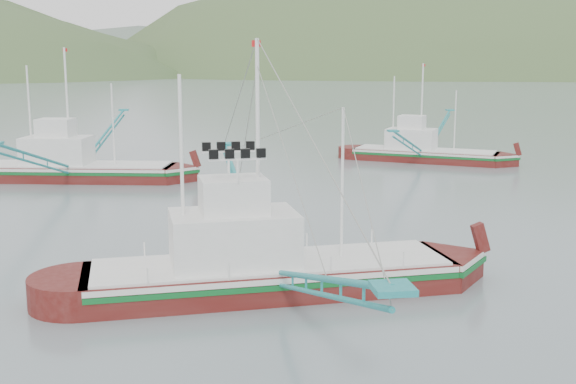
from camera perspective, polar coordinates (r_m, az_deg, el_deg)
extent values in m
plane|color=slate|center=(32.81, 1.46, -7.43)|extent=(1200.00, 1200.00, 0.00)
cube|color=#4D100C|center=(31.99, -1.36, -7.50)|extent=(16.37, 5.62, 2.14)
cube|color=silver|center=(31.72, -1.37, -5.94)|extent=(16.06, 5.68, 0.24)
cube|color=#0D5D23|center=(31.80, -1.37, -6.40)|extent=(16.06, 5.70, 0.24)
cube|color=silver|center=(31.66, -1.37, -5.57)|extent=(15.55, 5.34, 0.13)
cube|color=silver|center=(31.10, -4.29, -3.74)|extent=(5.62, 3.87, 2.36)
cube|color=silver|center=(30.68, -4.34, -0.25)|extent=(2.97, 2.58, 1.50)
cylinder|color=white|center=(30.58, -2.39, 2.99)|extent=(0.17, 0.17, 9.64)
cylinder|color=white|center=(30.28, -8.38, 1.42)|extent=(0.15, 0.15, 8.19)
cylinder|color=white|center=(31.68, 4.31, 0.59)|extent=(0.13, 0.13, 6.75)
cube|color=#4D100C|center=(72.54, 10.75, 2.53)|extent=(14.00, 10.39, 1.87)
cube|color=silver|center=(72.44, 10.77, 3.16)|extent=(13.80, 10.31, 0.21)
cube|color=#0D5D23|center=(72.47, 10.76, 2.97)|extent=(13.81, 10.33, 0.21)
cube|color=silver|center=(72.41, 10.78, 3.30)|extent=(13.30, 9.87, 0.11)
cube|color=silver|center=(72.60, 9.72, 4.14)|extent=(5.56, 4.97, 2.06)
cube|color=silver|center=(72.43, 9.76, 5.47)|extent=(3.15, 3.02, 1.31)
cylinder|color=white|center=(72.11, 10.53, 6.61)|extent=(0.15, 0.15, 8.43)
cylinder|color=white|center=(72.80, 8.34, 6.22)|extent=(0.13, 0.13, 7.17)
cylinder|color=white|center=(71.59, 13.07, 5.47)|extent=(0.11, 0.11, 5.90)
cube|color=#4D100C|center=(62.90, -16.29, 1.09)|extent=(16.61, 7.30, 2.14)
cube|color=silver|center=(62.76, -16.33, 1.91)|extent=(16.31, 7.32, 0.24)
cube|color=#0D5D23|center=(62.80, -16.32, 1.67)|extent=(16.32, 7.34, 0.24)
cube|color=silver|center=(62.73, -16.34, 2.11)|extent=(15.78, 6.93, 0.13)
cube|color=silver|center=(63.13, -17.77, 3.11)|extent=(5.92, 4.40, 2.36)
cube|color=silver|center=(62.93, -17.87, 4.86)|extent=(3.19, 2.85, 1.50)
cylinder|color=white|center=(62.42, -17.04, 6.44)|extent=(0.17, 0.17, 9.65)
cylinder|color=white|center=(63.64, -19.74, 5.70)|extent=(0.15, 0.15, 8.20)
cylinder|color=white|center=(61.35, -13.66, 5.18)|extent=(0.13, 0.13, 6.76)
ellipsoid|color=#3F592E|center=(522.02, 20.32, 8.86)|extent=(684.00, 432.00, 306.00)
ellipsoid|color=slate|center=(591.91, -4.60, 9.61)|extent=(960.00, 400.00, 240.00)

